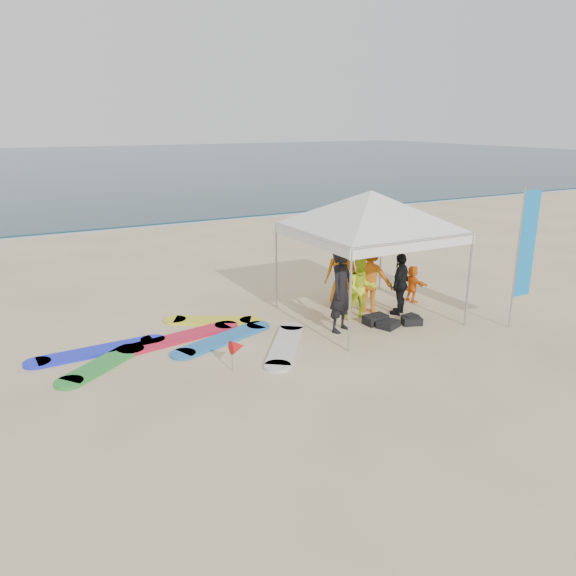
# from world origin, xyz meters

# --- Properties ---
(ground) EXTENTS (120.00, 120.00, 0.00)m
(ground) POSITION_xyz_m (0.00, 0.00, 0.00)
(ground) COLOR beige
(ground) RESTS_ON ground
(ocean) EXTENTS (160.00, 84.00, 0.08)m
(ocean) POSITION_xyz_m (0.00, 60.00, 0.04)
(ocean) COLOR #0C2633
(ocean) RESTS_ON ground
(shoreline_foam) EXTENTS (160.00, 1.20, 0.01)m
(shoreline_foam) POSITION_xyz_m (0.00, 18.20, 0.00)
(shoreline_foam) COLOR silver
(shoreline_foam) RESTS_ON ground
(person_black_a) EXTENTS (0.85, 0.74, 1.96)m
(person_black_a) POSITION_xyz_m (1.60, 2.49, 0.98)
(person_black_a) COLOR black
(person_black_a) RESTS_ON ground
(person_yellow) EXTENTS (0.90, 0.79, 1.57)m
(person_yellow) POSITION_xyz_m (2.47, 2.92, 0.78)
(person_yellow) COLOR #DBF622
(person_yellow) RESTS_ON ground
(person_orange_a) EXTENTS (1.33, 1.27, 1.81)m
(person_orange_a) POSITION_xyz_m (3.02, 3.33, 0.91)
(person_orange_a) COLOR #C56011
(person_orange_a) RESTS_ON ground
(person_black_b) EXTENTS (0.99, 0.81, 1.58)m
(person_black_b) POSITION_xyz_m (3.57, 2.79, 0.79)
(person_black_b) COLOR black
(person_black_b) RESTS_ON ground
(person_orange_b) EXTENTS (0.98, 0.76, 1.77)m
(person_orange_b) POSITION_xyz_m (2.71, 4.16, 0.88)
(person_orange_b) COLOR #C76611
(person_orange_b) RESTS_ON ground
(person_seated) EXTENTS (0.32, 0.93, 1.00)m
(person_seated) POSITION_xyz_m (4.52, 3.44, 0.50)
(person_seated) COLOR orange
(person_seated) RESTS_ON ground
(canopy_tent) EXTENTS (4.74, 4.74, 3.58)m
(canopy_tent) POSITION_xyz_m (2.75, 3.06, 3.12)
(canopy_tent) COLOR #A5A5A8
(canopy_tent) RESTS_ON ground
(feather_flag) EXTENTS (0.56, 0.04, 3.31)m
(feather_flag) POSITION_xyz_m (5.49, 0.78, 1.95)
(feather_flag) COLOR #A5A5A8
(feather_flag) RESTS_ON ground
(marker_pennant) EXTENTS (0.28, 0.28, 0.64)m
(marker_pennant) POSITION_xyz_m (-1.37, 1.63, 0.49)
(marker_pennant) COLOR #A5A5A8
(marker_pennant) RESTS_ON ground
(gear_pile) EXTENTS (1.29, 0.87, 0.22)m
(gear_pile) POSITION_xyz_m (2.90, 2.23, 0.10)
(gear_pile) COLOR black
(gear_pile) RESTS_ON ground
(surfboard_spread) EXTENTS (5.72, 3.96, 0.07)m
(surfboard_spread) POSITION_xyz_m (-1.83, 3.42, 0.03)
(surfboard_spread) COLOR yellow
(surfboard_spread) RESTS_ON ground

